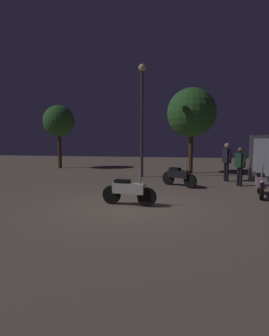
{
  "coord_description": "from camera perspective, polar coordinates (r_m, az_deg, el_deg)",
  "views": [
    {
      "loc": [
        1.47,
        -7.8,
        2.02
      ],
      "look_at": [
        -0.05,
        1.19,
        1.0
      ],
      "focal_mm": 29.98,
      "sensor_mm": 36.0,
      "label": 1
    }
  ],
  "objects": [
    {
      "name": "streetlamp_near",
      "position": [
        14.08,
        1.54,
        12.24
      ],
      "size": [
        0.36,
        0.36,
        5.52
      ],
      "color": "#38383D",
      "rests_on": "ground_plane"
    },
    {
      "name": "kiosk_billboard",
      "position": [
        14.04,
        25.59,
        1.8
      ],
      "size": [
        1.65,
        0.72,
        2.1
      ],
      "rotation": [
        0.0,
        0.0,
        3.02
      ],
      "color": "#595960",
      "rests_on": "ground_plane"
    },
    {
      "name": "person_rider_beside",
      "position": [
        13.33,
        18.23,
        1.86
      ],
      "size": [
        0.4,
        0.63,
        1.74
      ],
      "rotation": [
        0.0,
        0.0,
        0.5
      ],
      "color": "black",
      "rests_on": "ground_plane"
    },
    {
      "name": "tree_center_bg",
      "position": [
        15.92,
        11.55,
        10.93
      ],
      "size": [
        2.68,
        2.68,
        4.68
      ],
      "color": "#4C331E",
      "rests_on": "ground_plane"
    },
    {
      "name": "motorcycle_pink_parked_right",
      "position": [
        10.4,
        24.26,
        -2.93
      ],
      "size": [
        0.47,
        1.65,
        1.11
      ],
      "rotation": [
        0.0,
        0.0,
        4.53
      ],
      "color": "black",
      "rests_on": "ground_plane"
    },
    {
      "name": "motorcycle_white_foreground",
      "position": [
        8.28,
        -1.19,
        -4.62
      ],
      "size": [
        1.66,
        0.43,
        1.11
      ],
      "rotation": [
        0.0,
        0.0,
        -0.14
      ],
      "color": "black",
      "rests_on": "ground_plane"
    },
    {
      "name": "person_bystander_far",
      "position": [
        12.23,
        20.68,
        0.94
      ],
      "size": [
        0.4,
        0.62,
        1.6
      ],
      "rotation": [
        0.0,
        0.0,
        3.66
      ],
      "color": "black",
      "rests_on": "ground_plane"
    },
    {
      "name": "tree_left_bg",
      "position": [
        18.76,
        -15.13,
        9.11
      ],
      "size": [
        1.99,
        1.99,
        4.01
      ],
      "color": "#4C331E",
      "rests_on": "ground_plane"
    },
    {
      "name": "ground_plane",
      "position": [
        8.19,
        -1.04,
        -7.9
      ],
      "size": [
        40.0,
        40.0,
        0.0
      ],
      "primitive_type": "plane",
      "color": "#756656"
    },
    {
      "name": "motorcycle_black_parked_left",
      "position": [
        11.56,
        9.01,
        -1.56
      ],
      "size": [
        1.4,
        1.06,
        1.11
      ],
      "rotation": [
        0.0,
        0.0,
        5.65
      ],
      "color": "black",
      "rests_on": "ground_plane"
    }
  ]
}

